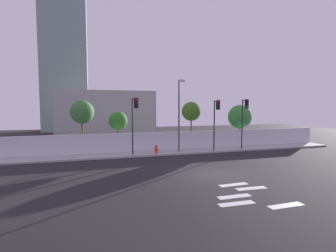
% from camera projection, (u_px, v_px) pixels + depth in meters
% --- Properties ---
extents(ground_plane, '(80.00, 80.00, 0.00)m').
position_uv_depth(ground_plane, '(212.00, 174.00, 16.77)').
color(ground_plane, black).
extents(sidewalk, '(36.00, 2.40, 0.15)m').
position_uv_depth(sidewalk, '(174.00, 152.00, 24.59)').
color(sidewalk, '#9F9F9F').
rests_on(sidewalk, ground).
extents(perimeter_wall, '(36.00, 0.18, 1.80)m').
position_uv_depth(perimeter_wall, '(170.00, 141.00, 25.75)').
color(perimeter_wall, silver).
rests_on(perimeter_wall, sidewalk).
extents(crosswalk_marking, '(3.85, 3.89, 0.01)m').
position_uv_depth(crosswalk_marking, '(247.00, 195.00, 12.84)').
color(crosswalk_marking, silver).
rests_on(crosswalk_marking, ground).
extents(traffic_light_left, '(0.37, 1.59, 5.13)m').
position_uv_depth(traffic_light_left, '(134.00, 114.00, 21.85)').
color(traffic_light_left, black).
rests_on(traffic_light_left, sidewalk).
extents(traffic_light_center, '(0.43, 1.25, 5.11)m').
position_uv_depth(traffic_light_center, '(244.00, 114.00, 25.22)').
color(traffic_light_center, black).
rests_on(traffic_light_center, sidewalk).
extents(traffic_light_right, '(0.45, 1.39, 5.00)m').
position_uv_depth(traffic_light_right, '(216.00, 114.00, 24.23)').
color(traffic_light_right, black).
rests_on(traffic_light_right, sidewalk).
extents(street_lamp_curbside, '(0.69, 1.74, 6.83)m').
position_uv_depth(street_lamp_curbside, '(179.00, 111.00, 23.74)').
color(street_lamp_curbside, '#4C4C51').
rests_on(street_lamp_curbside, sidewalk).
extents(fire_hydrant, '(0.44, 0.26, 0.77)m').
position_uv_depth(fire_hydrant, '(156.00, 149.00, 23.47)').
color(fire_hydrant, red).
rests_on(fire_hydrant, sidewalk).
extents(roadside_tree_leftmost, '(2.31, 2.31, 5.17)m').
position_uv_depth(roadside_tree_leftmost, '(82.00, 112.00, 24.56)').
color(roadside_tree_leftmost, brown).
rests_on(roadside_tree_leftmost, ground).
extents(roadside_tree_midleft, '(1.93, 1.93, 4.05)m').
position_uv_depth(roadside_tree_midleft, '(118.00, 121.00, 25.62)').
color(roadside_tree_midleft, brown).
rests_on(roadside_tree_midleft, ground).
extents(roadside_tree_midright, '(2.14, 2.14, 5.09)m').
position_uv_depth(roadside_tree_midright, '(191.00, 111.00, 27.85)').
color(roadside_tree_midright, brown).
rests_on(roadside_tree_midright, ground).
extents(roadside_tree_rightmost, '(2.77, 2.77, 4.75)m').
position_uv_depth(roadside_tree_rightmost, '(240.00, 117.00, 29.68)').
color(roadside_tree_rightmost, brown).
rests_on(roadside_tree_rightmost, ground).
extents(low_building_distant, '(13.82, 6.00, 6.82)m').
position_uv_depth(low_building_distant, '(106.00, 114.00, 37.33)').
color(low_building_distant, '#9B9B9B').
rests_on(low_building_distant, ground).
extents(tower_on_skyline, '(7.98, 5.00, 30.32)m').
position_uv_depth(tower_on_skyline, '(64.00, 49.00, 45.96)').
color(tower_on_skyline, gray).
rests_on(tower_on_skyline, ground).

